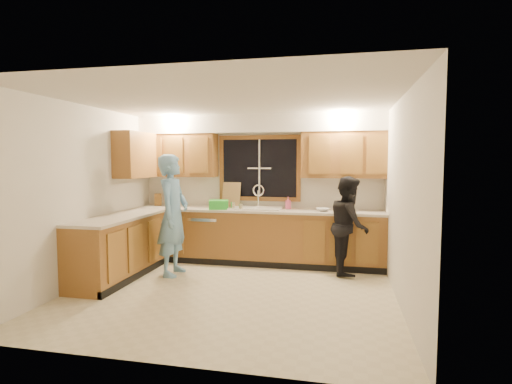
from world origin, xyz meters
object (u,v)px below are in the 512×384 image
woman (349,225)px  knife_block (158,200)px  soap_bottle (288,203)px  bowl (323,210)px  stove (97,256)px  man (173,215)px  dishwasher (208,237)px  sink (256,212)px  dish_crate (219,205)px

woman → knife_block: (-3.38, 0.47, 0.28)m
soap_bottle → bowl: bearing=-19.5°
stove → man: (0.72, 0.88, 0.46)m
stove → bowl: (2.91, 1.74, 0.50)m
woman → soap_bottle: (-1.00, 0.45, 0.27)m
dishwasher → stove: stove is taller
sink → stove: bearing=-134.6°
knife_block → man: bearing=-70.9°
man → soap_bottle: (1.61, 1.07, 0.11)m
dishwasher → stove: 2.04m
stove → man: 1.23m
stove → soap_bottle: size_ratio=4.40×
man → bowl: 2.36m
stove → sink: bearing=45.4°
dish_crate → soap_bottle: size_ratio=1.55×
sink → dish_crate: size_ratio=2.71×
dish_crate → dishwasher: bearing=154.9°
sink → bowl: bearing=-4.2°
stove → dishwasher: bearing=62.3°
soap_bottle → woman: bearing=-24.1°
sink → soap_bottle: (0.53, 0.13, 0.16)m
knife_block → woman: bearing=-24.0°
sink → dish_crate: (-0.62, -0.12, 0.13)m
sink → dish_crate: bearing=-168.5°
knife_block → bowl: 2.97m
dishwasher → soap_bottle: (1.38, 0.14, 0.61)m
man → woman: man is taller
knife_block → dish_crate: (1.23, -0.27, -0.03)m
stove → woman: woman is taller
soap_bottle → bowl: size_ratio=0.99×
knife_block → bowl: size_ratio=1.05×
dishwasher → sink: bearing=1.0°
knife_block → soap_bottle: bearing=-16.5°
woman → dish_crate: 2.17m
dish_crate → bowl: bearing=1.4°
sink → woman: woman is taller
dish_crate → bowl: (1.73, 0.04, -0.05)m
stove → knife_block: (-0.05, 1.97, 0.58)m
sink → man: size_ratio=0.47×
stove → bowl: size_ratio=4.38×
dishwasher → bowl: bowl is taller
sink → stove: (-1.80, -1.82, -0.41)m
bowl → stove: bearing=-149.1°
woman → sink: bearing=75.6°
knife_block → dishwasher: bearing=-25.2°
dishwasher → woman: size_ratio=0.55×
dishwasher → dish_crate: dish_crate is taller
woman → bowl: 0.52m
stove → dish_crate: (1.18, 1.70, 0.54)m
sink → stove: size_ratio=0.96×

